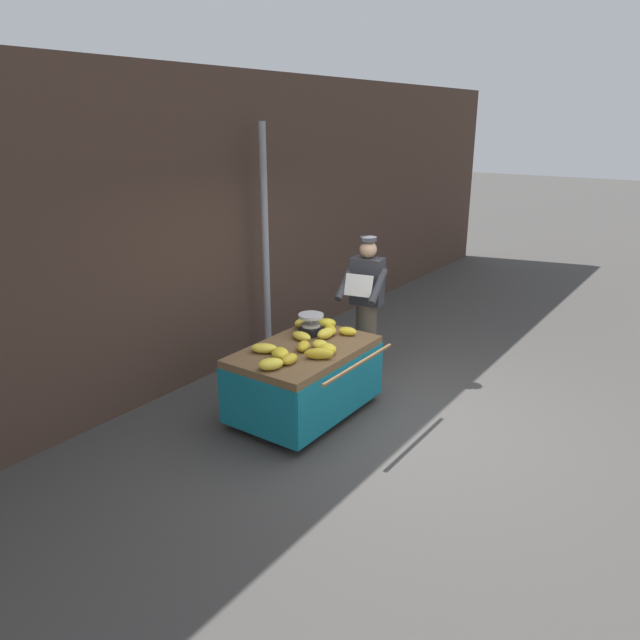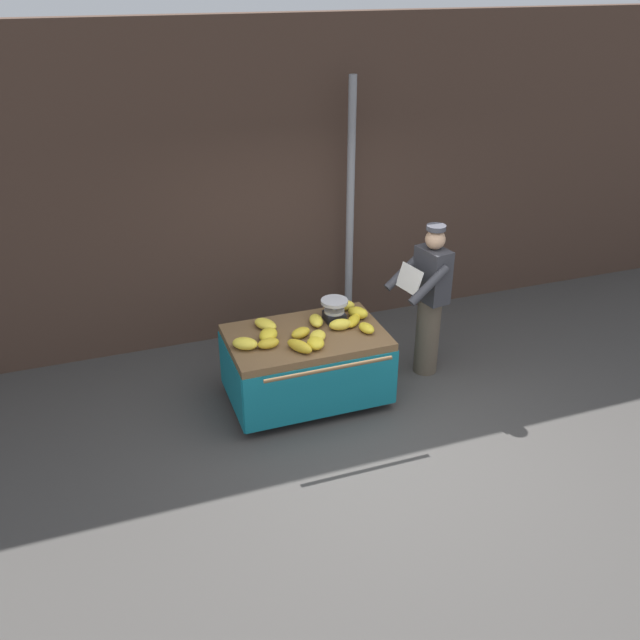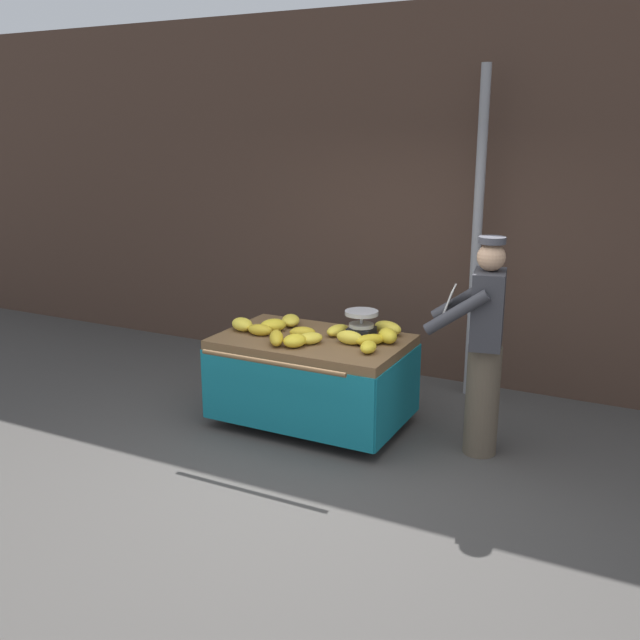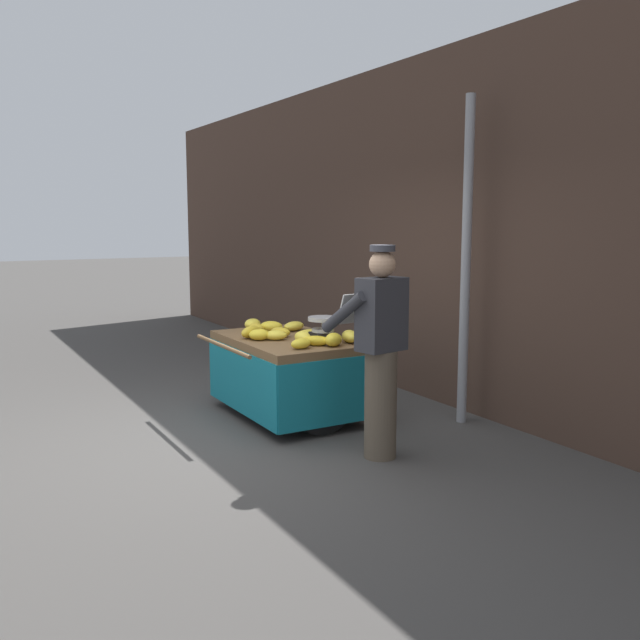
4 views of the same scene
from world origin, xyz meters
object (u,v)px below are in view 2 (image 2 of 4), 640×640
object	(u,v)px
banana_cart	(306,353)
banana_bunch_1	(245,344)
banana_bunch_4	(316,321)
vendor_person	(429,300)
street_pole	(350,212)
weighing_scale	(334,310)
banana_bunch_5	(268,335)
banana_bunch_0	(300,346)
banana_bunch_12	(265,324)
banana_bunch_9	(353,321)
banana_bunch_10	(318,336)
banana_bunch_3	(316,343)
banana_bunch_2	(342,305)
banana_bunch_13	(366,328)
banana_bunch_6	(358,313)
banana_bunch_8	(340,324)
banana_bunch_7	(269,343)
banana_bunch_11	(301,333)

from	to	relation	value
banana_cart	banana_bunch_1	distance (m)	0.70
banana_bunch_4	vendor_person	bearing A→B (deg)	-2.59
street_pole	banana_bunch_1	xyz separation A→B (m)	(-1.64, -1.42, -0.68)
weighing_scale	banana_bunch_4	xyz separation A→B (m)	(-0.21, -0.03, -0.07)
banana_bunch_5	vendor_person	bearing A→B (deg)	2.79
banana_bunch_0	banana_bunch_5	xyz separation A→B (m)	(-0.22, 0.32, -0.00)
banana_bunch_4	banana_bunch_12	bearing A→B (deg)	169.31
banana_bunch_5	banana_bunch_9	xyz separation A→B (m)	(0.90, 0.01, -0.01)
banana_bunch_0	banana_bunch_10	size ratio (longest dim) A/B	1.35
banana_bunch_3	banana_bunch_5	xyz separation A→B (m)	(-0.38, 0.31, 0.00)
banana_bunch_2	banana_bunch_13	size ratio (longest dim) A/B	1.35
banana_bunch_1	banana_bunch_3	distance (m)	0.68
banana_bunch_13	banana_bunch_6	bearing A→B (deg)	83.37
banana_bunch_8	banana_bunch_4	bearing A→B (deg)	137.21
banana_bunch_0	banana_bunch_4	distance (m)	0.57
weighing_scale	banana_bunch_3	size ratio (longest dim) A/B	1.38
banana_bunch_9	banana_bunch_3	bearing A→B (deg)	-148.55
vendor_person	banana_bunch_13	bearing A→B (deg)	-162.41
banana_bunch_0	banana_bunch_5	size ratio (longest dim) A/B	1.26
banana_bunch_0	banana_bunch_9	bearing A→B (deg)	25.68
banana_bunch_0	banana_bunch_4	bearing A→B (deg)	54.57
banana_cart	banana_bunch_4	world-z (taller)	banana_bunch_4
banana_bunch_7	banana_bunch_13	distance (m)	1.01
banana_bunch_2	weighing_scale	bearing A→B (deg)	-128.83
banana_cart	banana_bunch_13	xyz separation A→B (m)	(0.58, -0.17, 0.26)
banana_bunch_1	banana_bunch_11	xyz separation A→B (m)	(0.57, 0.04, -0.01)
banana_bunch_7	banana_bunch_4	bearing A→B (deg)	26.49
street_pole	banana_bunch_1	world-z (taller)	street_pole
banana_bunch_1	banana_bunch_3	xyz separation A→B (m)	(0.64, -0.22, -0.00)
banana_bunch_2	banana_bunch_8	world-z (taller)	banana_bunch_2
banana_bunch_9	banana_bunch_1	bearing A→B (deg)	-174.98
banana_bunch_7	banana_bunch_13	size ratio (longest dim) A/B	1.05
weighing_scale	banana_bunch_11	bearing A→B (deg)	-153.12
banana_bunch_0	banana_bunch_2	distance (m)	0.98
banana_bunch_3	banana_bunch_5	bearing A→B (deg)	141.23
banana_cart	banana_bunch_8	xyz separation A→B (m)	(0.36, -0.02, 0.27)
banana_cart	banana_bunch_0	xyz separation A→B (m)	(-0.17, -0.31, 0.28)
banana_bunch_8	banana_bunch_7	bearing A→B (deg)	-171.86
banana_bunch_8	banana_bunch_12	distance (m)	0.76
banana_cart	banana_bunch_6	size ratio (longest dim) A/B	7.19
banana_bunch_10	banana_bunch_6	bearing A→B (deg)	29.10
banana_bunch_4	banana_bunch_12	distance (m)	0.52
banana_bunch_1	banana_bunch_11	distance (m)	0.58
banana_bunch_12	banana_bunch_6	bearing A→B (deg)	-6.21
banana_bunch_6	banana_bunch_9	distance (m)	0.16
banana_bunch_0	banana_bunch_9	world-z (taller)	banana_bunch_0
banana_bunch_12	banana_bunch_13	size ratio (longest dim) A/B	1.34
banana_bunch_3	banana_bunch_6	world-z (taller)	banana_bunch_6
banana_bunch_12	banana_bunch_13	xyz separation A→B (m)	(0.93, -0.42, -0.00)
banana_bunch_0	banana_bunch_3	bearing A→B (deg)	3.77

